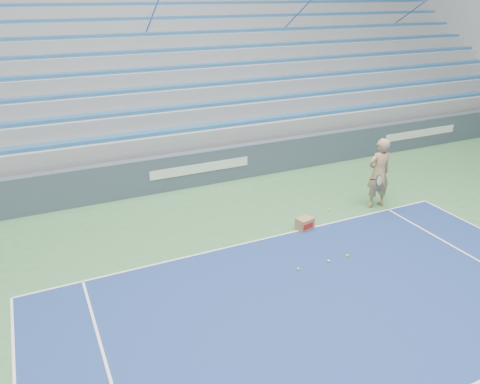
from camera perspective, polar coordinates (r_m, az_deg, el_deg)
name	(u,v)px	position (r m, az deg, el deg)	size (l,w,h in m)	color
sponsor_barrier	(199,168)	(14.61, -5.03, 2.92)	(30.00, 0.32, 1.10)	#3A4859
bleachers	(147,80)	(19.46, -11.31, 13.24)	(31.00, 9.15, 7.30)	gray
tennis_player	(379,173)	(13.47, 16.54, 2.23)	(0.98, 0.88, 1.99)	tan
ball_box	(305,224)	(12.08, 7.90, -3.84)	(0.47, 0.40, 0.31)	#987549
tennis_ball_0	(298,269)	(10.43, 7.11, -9.30)	(0.07, 0.07, 0.07)	#B9EF30
tennis_ball_1	(329,210)	(13.22, 10.82, -2.14)	(0.07, 0.07, 0.07)	#B9EF30
tennis_ball_2	(329,261)	(10.82, 10.75, -8.27)	(0.07, 0.07, 0.07)	#B9EF30
tennis_ball_3	(347,256)	(11.11, 12.95, -7.57)	(0.07, 0.07, 0.07)	#B9EF30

